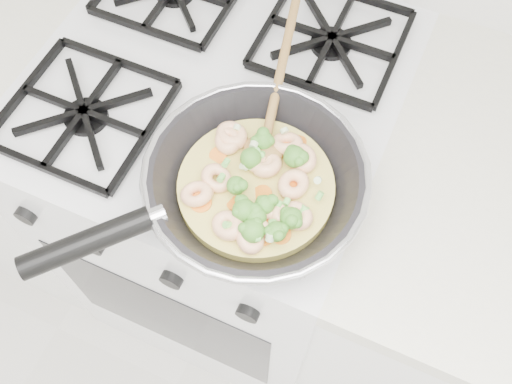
% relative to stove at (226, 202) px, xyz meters
% --- Properties ---
extents(stove, '(0.60, 0.60, 0.92)m').
position_rel_stove_xyz_m(stove, '(0.00, 0.00, 0.00)').
color(stove, silver).
rests_on(stove, ground).
extents(skillet, '(0.38, 0.59, 0.10)m').
position_rel_stove_xyz_m(skillet, '(0.15, -0.18, 0.50)').
color(skillet, black).
rests_on(skillet, stove).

